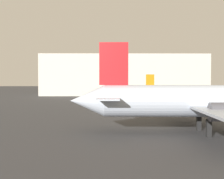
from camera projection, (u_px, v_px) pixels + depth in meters
The scene contains 3 objects.
airplane_at_gate at pixel (212, 101), 32.39m from camera, with size 31.29×24.95×9.84m.
airplane_distant at pixel (179, 92), 83.56m from camera, with size 24.44×19.88×7.38m.
terminal_building at pixel (123, 75), 123.16m from camera, with size 63.14×25.90×15.59m, color beige.
Camera 1 is at (2.43, -6.46, 5.73)m, focal length 48.49 mm.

